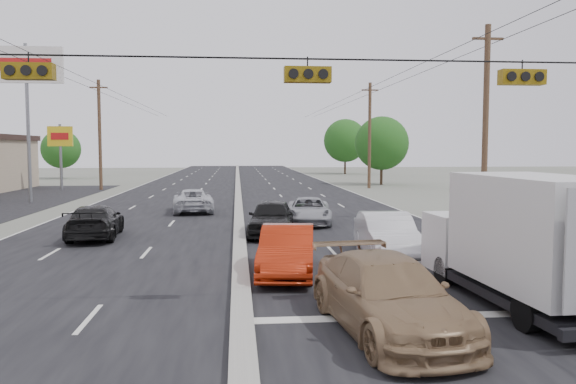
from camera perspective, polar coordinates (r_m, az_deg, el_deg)
The scene contains 21 objects.
ground at distance 13.15m, azimuth -4.73°, elevation -12.40°, with size 200.00×200.00×0.00m, color #606356.
road_surface at distance 42.76m, azimuth -5.08°, elevation -0.67°, with size 20.00×160.00×0.02m, color black.
center_median at distance 42.75m, azimuth -5.08°, elevation -0.54°, with size 0.50×160.00×0.20m, color gray.
utility_pole_left_c at distance 54.05m, azimuth -18.58°, elevation 5.60°, with size 1.60×0.30×10.00m.
utility_pole_right_b at distance 30.35m, azimuth 19.43°, elevation 6.66°, with size 1.60×0.30×10.00m.
utility_pole_right_c at distance 54.09m, azimuth 8.29°, elevation 5.79°, with size 1.60×0.30×10.00m.
traffic_signals at distance 12.79m, azimuth 1.54°, elevation 12.02°, with size 25.00×0.30×0.54m.
pole_sign_billboard at distance 43.37m, azimuth -25.05°, elevation 10.74°, with size 5.00×0.25×11.00m.
pole_sign_far at distance 54.95m, azimuth -22.13°, elevation 4.76°, with size 2.20×0.25×6.00m.
tree_left_far at distance 75.82m, azimuth -22.07°, elevation 4.06°, with size 4.80×4.80×6.12m.
tree_right_mid at distance 59.53m, azimuth 9.50°, elevation 4.91°, with size 5.60×5.60×7.14m.
tree_right_far at distance 84.15m, azimuth 5.83°, elevation 5.22°, with size 6.40×6.40×8.16m.
box_truck at distance 14.64m, azimuth 22.58°, elevation -4.43°, with size 2.55×6.40×3.19m.
tan_sedan at distance 11.95m, azimuth 10.10°, elevation -10.36°, with size 2.16×5.31×1.54m, color #8B6C4B.
red_sedan at distance 16.87m, azimuth -0.07°, elevation -6.05°, with size 1.55×4.46×1.47m, color #A3200A.
queue_car_a at distance 24.46m, azimuth -1.69°, elevation -2.64°, with size 1.86×4.62×1.57m, color black.
queue_car_b at distance 19.84m, azimuth 9.99°, elevation -4.41°, with size 1.64×4.70×1.55m, color silver.
queue_car_c at distance 28.25m, azimuth 2.11°, elevation -1.96°, with size 2.18×4.72×1.31m, color #989A9F.
queue_car_d at distance 20.96m, azimuth 22.43°, elevation -4.18°, with size 2.20×5.41×1.57m, color navy.
oncoming_near at distance 25.11m, azimuth -19.00°, elevation -2.89°, with size 1.97×4.85×1.41m, color black.
oncoming_far at distance 33.98m, azimuth -9.65°, elevation -0.88°, with size 2.28×4.96×1.38m, color #BABCC2.
Camera 1 is at (-0.09, -12.59, 3.81)m, focal length 35.00 mm.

